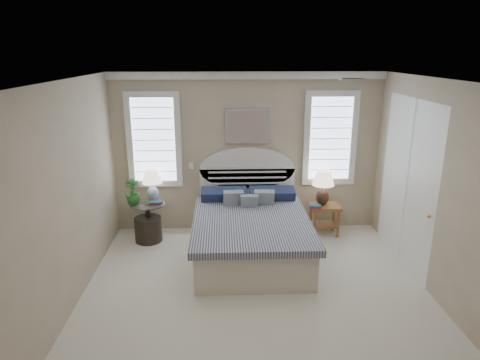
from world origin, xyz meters
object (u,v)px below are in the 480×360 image
bed (251,230)px  floor_pot (148,229)px  lamp_left (152,182)px  side_table_left (148,218)px  nightstand_right (324,213)px  lamp_right (323,184)px

bed → floor_pot: size_ratio=5.13×
floor_pot → lamp_left: (0.07, 0.21, 0.75)m
side_table_left → nightstand_right: (2.95, 0.10, -0.00)m
bed → lamp_left: 1.84m
floor_pot → lamp_right: lamp_right is taller
side_table_left → bed: bearing=-19.7°
bed → side_table_left: 1.75m
side_table_left → lamp_left: 0.59m
nightstand_right → side_table_left: bearing=-178.1°
nightstand_right → floor_pot: 2.96m
nightstand_right → floor_pot: bearing=-177.0°
floor_pot → lamp_right: size_ratio=0.74×
bed → side_table_left: (-1.65, 0.59, 0.00)m
nightstand_right → bed: bearing=-152.0°
bed → lamp_right: 1.53m
nightstand_right → lamp_left: 2.94m
bed → lamp_right: bearing=29.7°
lamp_right → nightstand_right: bearing=-25.7°
lamp_left → lamp_right: (2.83, -0.04, -0.06)m
nightstand_right → floor_pot: size_ratio=1.20×
floor_pot → lamp_left: bearing=71.2°
bed → lamp_left: bed is taller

